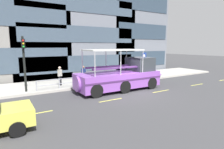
{
  "coord_description": "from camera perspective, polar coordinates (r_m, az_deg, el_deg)",
  "views": [
    {
      "loc": [
        -8.64,
        -11.46,
        3.66
      ],
      "look_at": [
        -0.75,
        1.43,
        1.3
      ],
      "focal_mm": 29.44,
      "sensor_mm": 36.0,
      "label": 1
    }
  ],
  "objects": [
    {
      "name": "curb_edge",
      "position": [
        17.31,
        -0.78,
        -3.03
      ],
      "size": [
        32.0,
        0.18,
        0.18
      ],
      "primitive_type": "cube",
      "color": "#B2ADA3",
      "rests_on": "ground_plane"
    },
    {
      "name": "pedestrian_near_stern",
      "position": [
        16.75,
        -15.87,
        0.11
      ],
      "size": [
        0.45,
        0.31,
        1.7
      ],
      "color": "black",
      "rests_on": "sidewalk"
    },
    {
      "name": "curb_guardrail",
      "position": [
        17.4,
        -1.79,
        -0.81
      ],
      "size": [
        12.54,
        0.09,
        0.82
      ],
      "color": "#9EA0A8",
      "rests_on": "sidewalk"
    },
    {
      "name": "lane_centreline",
      "position": [
        13.98,
        8.12,
        -6.39
      ],
      "size": [
        25.8,
        0.12,
        0.01
      ],
      "color": "#DBD64C",
      "rests_on": "ground_plane"
    },
    {
      "name": "parking_sign",
      "position": [
        20.86,
        9.88,
        4.29
      ],
      "size": [
        0.6,
        0.12,
        2.74
      ],
      "color": "#4C4F54",
      "rests_on": "sidewalk"
    },
    {
      "name": "ground_plane",
      "position": [
        14.81,
        5.4,
        -5.47
      ],
      "size": [
        120.0,
        120.0,
        0.0
      ],
      "primitive_type": "plane",
      "color": "#3D3D3F"
    },
    {
      "name": "sidewalk",
      "position": [
        19.45,
        -4.53,
        -1.73
      ],
      "size": [
        32.0,
        4.8,
        0.18
      ],
      "primitive_type": "cube",
      "color": "#A8A59E",
      "rests_on": "ground_plane"
    },
    {
      "name": "pedestrian_mid_left",
      "position": [
        18.57,
        -5.22,
        0.89
      ],
      "size": [
        0.28,
        0.39,
        1.51
      ],
      "color": "#47423D",
      "rests_on": "sidewalk"
    },
    {
      "name": "pedestrian_near_bow",
      "position": [
        20.28,
        5.53,
        1.81
      ],
      "size": [
        0.38,
        0.34,
        1.65
      ],
      "color": "#1E2338",
      "rests_on": "sidewalk"
    },
    {
      "name": "traffic_light_pole",
      "position": [
        15.27,
        -25.65,
        4.46
      ],
      "size": [
        0.24,
        0.46,
        4.19
      ],
      "color": "black",
      "rests_on": "sidewalk"
    },
    {
      "name": "duck_tour_boat",
      "position": [
        15.58,
        3.56,
        -0.51
      ],
      "size": [
        8.82,
        2.65,
        3.39
      ],
      "color": "purple",
      "rests_on": "ground_plane"
    },
    {
      "name": "pedestrian_mid_right",
      "position": [
        17.19,
        -8.85,
        0.49
      ],
      "size": [
        0.34,
        0.38,
        1.67
      ],
      "color": "black",
      "rests_on": "sidewalk"
    }
  ]
}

